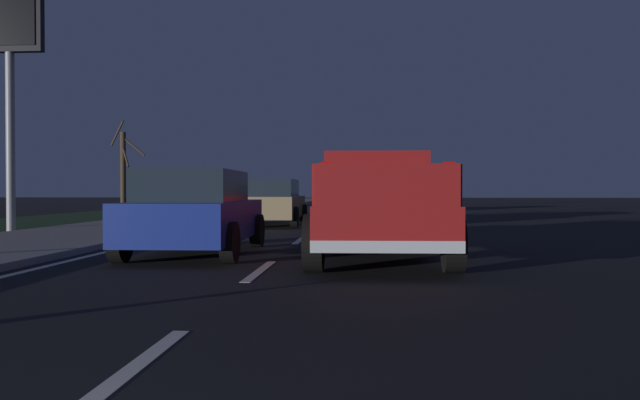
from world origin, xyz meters
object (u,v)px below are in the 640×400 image
Objects in this scene: pickup_truck at (376,206)px; sedan_blue at (196,212)px; gas_price_sign at (9,37)px; sedan_red at (364,202)px; bare_tree_far at (123,169)px; sedan_black at (366,197)px; sedan_tan at (272,202)px.

sedan_blue is at bearing 86.08° from pickup_truck.
sedan_red is at bearing -62.04° from gas_price_sign.
gas_price_sign is 1.51× the size of bare_tree_far.
bare_tree_far is (14.86, 2.55, -3.19)m from gas_price_sign.
sedan_red is (10.80, -3.08, 0.00)m from sedan_blue.
sedan_blue is 1.00× the size of sedan_red.
pickup_truck is 12.48m from gas_price_sign.
pickup_truck is at bearing -179.63° from sedan_black.
bare_tree_far is (20.67, 12.63, 1.34)m from pickup_truck.
sedan_blue is 23.87m from sedan_black.
sedan_red is 15.77m from bare_tree_far.
sedan_blue is 9.93m from gas_price_sign.
bare_tree_far is at bearing 31.42° from pickup_truck.
sedan_red is 0.61× the size of gas_price_sign.
sedan_red is 1.01× the size of sedan_tan.
pickup_truck reaches higher than sedan_red.
gas_price_sign reaches higher than bare_tree_far.
gas_price_sign is (5.58, 6.77, 4.66)m from sedan_blue.
pickup_truck is 0.76× the size of gas_price_sign.
sedan_black is at bearing -75.51° from bare_tree_far.
bare_tree_far is (10.94, 9.33, 1.47)m from sedan_tan.
sedan_blue is at bearing -129.49° from gas_price_sign.
sedan_blue is (0.23, 3.31, -0.13)m from pickup_truck.
pickup_truck reaches higher than sedan_tan.
sedan_blue is 11.23m from sedan_red.
pickup_truck is at bearing -161.30° from sedan_tan.
sedan_black is at bearing -28.74° from gas_price_sign.
pickup_truck is at bearing -178.80° from sedan_red.
sedan_tan is 14.45m from bare_tree_far.
sedan_black is 12.97m from bare_tree_far.
sedan_tan is 9.11m from gas_price_sign.
sedan_blue is 0.93× the size of bare_tree_far.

